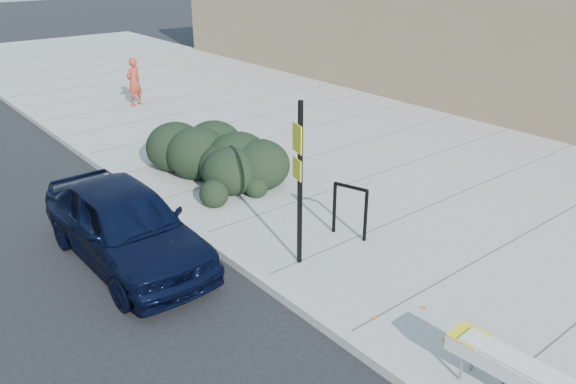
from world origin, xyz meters
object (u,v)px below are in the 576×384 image
Objects in this scene: bike_rack at (350,206)px; pedestrian at (134,82)px; sign_post at (299,176)px; bench at (529,376)px; sedan_navy at (125,224)px.

pedestrian reaches higher than bike_rack.
sign_post is 12.21m from pedestrian.
sign_post is at bearing 85.36° from bench.
bench is 16.50m from pedestrian.
sedan_navy is at bearing 104.46° from bench.
bike_rack is at bearing -30.88° from sedan_navy.
bike_rack is at bearing 68.30° from bench.
pedestrian is at bearing 66.41° from bike_rack.
bike_rack is (1.51, 4.51, 0.15)m from bench.
pedestrian is (2.51, 11.92, -0.82)m from sign_post.
bike_rack is at bearing 21.95° from sign_post.
sedan_navy reaches higher than bench.
bench is 4.53m from sign_post.
pedestrian is (2.62, 16.29, 0.34)m from bench.
sedan_navy is (-2.21, 2.22, -1.06)m from sign_post.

